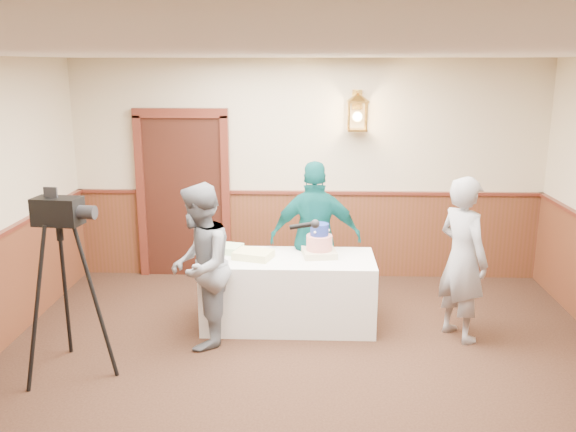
% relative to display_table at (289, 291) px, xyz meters
% --- Properties ---
extents(ground, '(7.00, 7.00, 0.00)m').
position_rel_display_table_xyz_m(ground, '(0.19, -1.90, -0.38)').
color(ground, black).
rests_on(ground, ground).
extents(room_shell, '(6.02, 7.02, 2.81)m').
position_rel_display_table_xyz_m(room_shell, '(0.13, -1.45, 1.15)').
color(room_shell, beige).
rests_on(room_shell, ground).
extents(display_table, '(1.80, 0.80, 0.75)m').
position_rel_display_table_xyz_m(display_table, '(0.00, 0.00, 0.00)').
color(display_table, white).
rests_on(display_table, ground).
extents(tiered_cake, '(0.39, 0.39, 0.35)m').
position_rel_display_table_xyz_m(tiered_cake, '(0.32, 0.07, 0.51)').
color(tiered_cake, beige).
rests_on(tiered_cake, display_table).
extents(sheet_cake_yellow, '(0.45, 0.39, 0.08)m').
position_rel_display_table_xyz_m(sheet_cake_yellow, '(-0.37, -0.03, 0.41)').
color(sheet_cake_yellow, '#D9D882').
rests_on(sheet_cake_yellow, display_table).
extents(sheet_cake_green, '(0.38, 0.33, 0.07)m').
position_rel_display_table_xyz_m(sheet_cake_green, '(-0.69, 0.18, 0.41)').
color(sheet_cake_green, '#BDE6A2').
rests_on(sheet_cake_green, display_table).
extents(interviewer, '(1.47, 0.80, 1.63)m').
position_rel_display_table_xyz_m(interviewer, '(-0.85, -0.50, 0.44)').
color(interviewer, slate).
rests_on(interviewer, ground).
extents(baker, '(0.65, 0.73, 1.68)m').
position_rel_display_table_xyz_m(baker, '(1.75, -0.25, 0.46)').
color(baker, gray).
rests_on(baker, ground).
extents(assistant_p, '(1.01, 0.44, 1.71)m').
position_rel_display_table_xyz_m(assistant_p, '(0.28, 0.37, 0.48)').
color(assistant_p, '#0B504F').
rests_on(assistant_p, ground).
extents(tv_camera_rig, '(0.64, 0.60, 1.63)m').
position_rel_display_table_xyz_m(tv_camera_rig, '(-1.93, -1.13, 0.36)').
color(tv_camera_rig, black).
rests_on(tv_camera_rig, ground).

